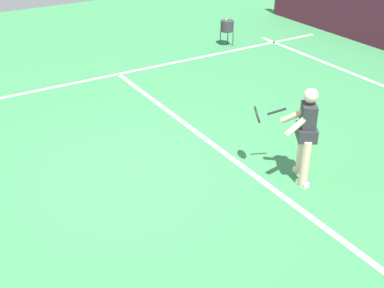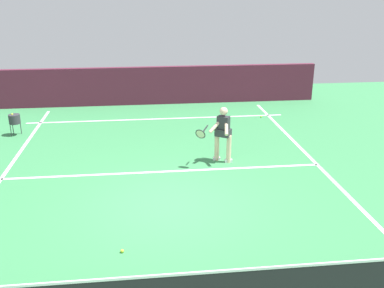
# 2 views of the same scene
# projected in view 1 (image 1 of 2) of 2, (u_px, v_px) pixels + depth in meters

# --- Properties ---
(ground_plane) EXTENTS (23.66, 23.66, 0.00)m
(ground_plane) POSITION_uv_depth(u_px,v_px,m) (124.00, 173.00, 7.97)
(ground_plane) COLOR #38844C
(service_line_marking) EXTENTS (8.31, 0.10, 0.01)m
(service_line_marking) POSITION_uv_depth(u_px,v_px,m) (214.00, 145.00, 8.77)
(service_line_marking) COLOR white
(service_line_marking) RESTS_ON ground
(sideline_right_marking) EXTENTS (0.10, 16.20, 0.01)m
(sideline_right_marking) POSITION_uv_depth(u_px,v_px,m) (47.00, 89.00, 11.06)
(sideline_right_marking) COLOR white
(sideline_right_marking) RESTS_ON ground
(tennis_player) EXTENTS (1.08, 0.77, 1.55)m
(tennis_player) POSITION_uv_depth(u_px,v_px,m) (304.00, 132.00, 7.41)
(tennis_player) COLOR beige
(tennis_player) RESTS_ON ground
(ball_hopper) EXTENTS (0.36, 0.36, 0.74)m
(ball_hopper) POSITION_uv_depth(u_px,v_px,m) (227.00, 26.00, 13.59)
(ball_hopper) COLOR #333338
(ball_hopper) RESTS_ON ground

